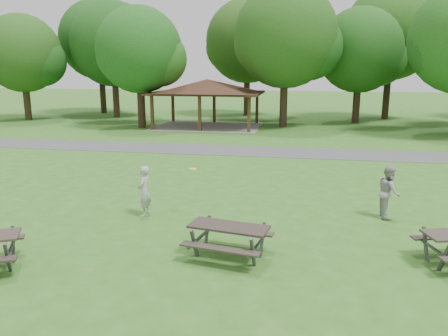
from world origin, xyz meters
TOP-DOWN VIEW (x-y plane):
  - ground at (0.00, 0.00)m, footprint 160.00×160.00m
  - asphalt_path at (0.00, 14.00)m, footprint 120.00×3.20m
  - pavilion at (-4.00, 24.00)m, footprint 8.60×7.01m
  - tree_row_b at (-20.92, 25.53)m, footprint 7.14×6.80m
  - tree_row_c at (-13.90, 29.03)m, footprint 8.19×7.80m
  - tree_row_d at (-8.92, 22.53)m, footprint 6.93×6.60m
  - tree_row_e at (2.10, 25.03)m, footprint 8.40×8.00m
  - tree_row_f at (8.09, 28.53)m, footprint 7.35×7.00m
  - tree_deep_a at (-16.90, 32.53)m, footprint 8.40×8.00m
  - tree_deep_b at (-1.90, 33.03)m, footprint 8.40×8.00m
  - tree_deep_c at (11.10, 32.03)m, footprint 8.82×8.40m
  - picnic_table_middle at (1.89, -0.24)m, footprint 2.22×1.91m
  - frisbee_in_flight at (0.25, 2.64)m, footprint 0.30×0.30m
  - frisbee_thrower at (-1.30, 2.39)m, footprint 0.40×0.60m
  - frisbee_catcher at (6.36, 3.62)m, footprint 0.66×0.83m

SIDE VIEW (x-z plane):
  - ground at x=0.00m, z-range 0.00..0.00m
  - asphalt_path at x=0.00m, z-range 0.00..0.02m
  - picnic_table_middle at x=1.89m, z-range 0.20..1.06m
  - frisbee_thrower at x=-1.30m, z-range 0.00..1.63m
  - frisbee_catcher at x=6.36m, z-range 0.00..1.67m
  - frisbee_in_flight at x=0.25m, z-range 1.54..1.56m
  - pavilion at x=-4.00m, z-range 1.18..4.94m
  - tree_row_b at x=-20.92m, z-range 1.03..10.30m
  - tree_row_d at x=-8.92m, z-range 1.13..10.41m
  - tree_row_f at x=8.09m, z-range 1.06..10.62m
  - tree_row_c at x=-13.90m, z-range 1.20..11.87m
  - tree_row_e at x=2.10m, z-range 1.27..12.29m
  - tree_deep_b at x=-1.90m, z-range 1.32..12.45m
  - tree_deep_a at x=-16.90m, z-range 1.44..12.82m
  - tree_deep_c at x=11.10m, z-range 1.49..13.39m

